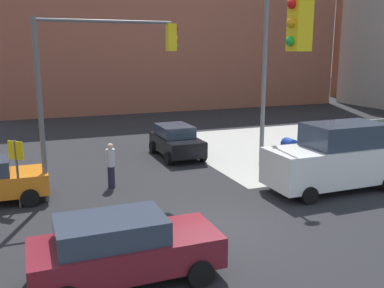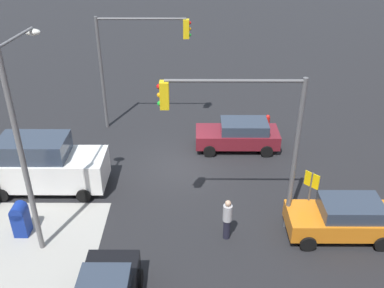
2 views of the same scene
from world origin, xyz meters
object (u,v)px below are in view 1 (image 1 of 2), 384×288
object	(u,v)px
traffic_signal_nw_corner	(96,72)
van_white_delivery	(336,158)
sedan_maroon	(123,247)
coupe_black	(176,141)
mailbox_blue	(289,153)
smokestack	(343,15)
street_lamp_corner	(268,66)
pedestrian_crossing	(111,165)

from	to	relation	value
traffic_signal_nw_corner	van_white_delivery	bearing A→B (deg)	-17.27
sedan_maroon	coupe_black	size ratio (longest dim) A/B	1.14
mailbox_blue	sedan_maroon	size ratio (longest dim) A/B	0.32
smokestack	traffic_signal_nw_corner	world-z (taller)	smokestack
traffic_signal_nw_corner	sedan_maroon	xyz separation A→B (m)	(-0.57, -6.47, -3.77)
van_white_delivery	coupe_black	bearing A→B (deg)	119.17
smokestack	sedan_maroon	world-z (taller)	smokestack
traffic_signal_nw_corner	sedan_maroon	distance (m)	7.51
van_white_delivery	street_lamp_corner	bearing A→B (deg)	105.31
mailbox_blue	van_white_delivery	distance (m)	3.24
smokestack	coupe_black	size ratio (longest dim) A/B	4.82
smokestack	traffic_signal_nw_corner	distance (m)	41.51
street_lamp_corner	coupe_black	distance (m)	6.13
traffic_signal_nw_corner	smokestack	bearing A→B (deg)	38.19
smokestack	street_lamp_corner	distance (m)	35.16
street_lamp_corner	van_white_delivery	bearing A→B (deg)	-74.69
traffic_signal_nw_corner	coupe_black	bearing A→B (deg)	44.68
street_lamp_corner	sedan_maroon	size ratio (longest dim) A/B	1.81
sedan_maroon	van_white_delivery	xyz separation A→B (m)	(9.26, 3.77, 0.44)
smokestack	van_white_delivery	xyz separation A→B (m)	(-23.73, -28.20, -8.06)
traffic_signal_nw_corner	street_lamp_corner	bearing A→B (deg)	6.91
sedan_maroon	coupe_black	world-z (taller)	same
smokestack	sedan_maroon	distance (m)	46.72
traffic_signal_nw_corner	mailbox_blue	distance (m)	9.55
smokestack	pedestrian_crossing	bearing A→B (deg)	-142.12
mailbox_blue	sedan_maroon	distance (m)	11.62
mailbox_blue	van_white_delivery	xyz separation A→B (m)	(-0.04, -3.20, 0.52)
mailbox_blue	coupe_black	world-z (taller)	coupe_black
smokestack	coupe_black	distance (m)	35.81
traffic_signal_nw_corner	coupe_black	world-z (taller)	traffic_signal_nw_corner
sedan_maroon	van_white_delivery	world-z (taller)	van_white_delivery
pedestrian_crossing	coupe_black	bearing A→B (deg)	-139.28
coupe_black	van_white_delivery	bearing A→B (deg)	-60.83
smokestack	coupe_black	world-z (taller)	smokestack
smokestack	sedan_maroon	size ratio (longest dim) A/B	4.22
street_lamp_corner	van_white_delivery	xyz separation A→B (m)	(0.99, -3.63, -3.42)
pedestrian_crossing	van_white_delivery	bearing A→B (deg)	154.69
sedan_maroon	coupe_black	xyz separation A→B (m)	(5.20, 11.05, -0.00)
smokestack	coupe_black	xyz separation A→B (m)	(-27.79, -20.93, -8.50)
van_white_delivery	pedestrian_crossing	xyz separation A→B (m)	(-8.16, 3.40, -0.33)
street_lamp_corner	mailbox_blue	bearing A→B (deg)	-22.64
smokestack	traffic_signal_nw_corner	size ratio (longest dim) A/B	2.87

